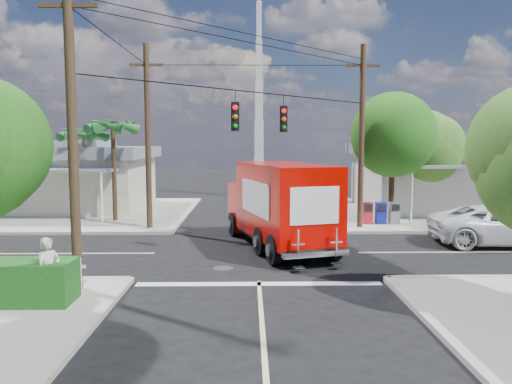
{
  "coord_description": "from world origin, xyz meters",
  "views": [
    {
      "loc": [
        -0.31,
        -19.17,
        4.31
      ],
      "look_at": [
        0.0,
        2.0,
        2.2
      ],
      "focal_mm": 35.0,
      "sensor_mm": 36.0,
      "label": 1
    }
  ],
  "objects": [
    {
      "name": "building_nw",
      "position": [
        -12.0,
        12.46,
        2.22
      ],
      "size": [
        10.8,
        10.2,
        4.3
      ],
      "color": "beige",
      "rests_on": "sidewalk_nw"
    },
    {
      "name": "ground",
      "position": [
        0.0,
        0.0,
        0.0
      ],
      "size": [
        120.0,
        120.0,
        0.0
      ],
      "primitive_type": "plane",
      "color": "black",
      "rests_on": "ground"
    },
    {
      "name": "delivery_truck",
      "position": [
        0.93,
        1.0,
        1.76
      ],
      "size": [
        4.44,
        8.35,
        3.47
      ],
      "color": "black",
      "rests_on": "ground"
    },
    {
      "name": "tree_ne_back",
      "position": [
        9.81,
        8.96,
        4.19
      ],
      "size": [
        3.77,
        3.66,
        5.82
      ],
      "color": "#422D1C",
      "rests_on": "sidewalk_ne"
    },
    {
      "name": "sidewalk_ne",
      "position": [
        10.88,
        10.88,
        0.07
      ],
      "size": [
        14.12,
        14.12,
        0.14
      ],
      "color": "#A29D92",
      "rests_on": "ground"
    },
    {
      "name": "utility_poles",
      "position": [
        -1.58,
        1.6,
        4.67
      ],
      "size": [
        12.0,
        10.68,
        9.0
      ],
      "color": "#473321",
      "rests_on": "ground"
    },
    {
      "name": "building_ne",
      "position": [
        12.5,
        11.97,
        2.32
      ],
      "size": [
        11.8,
        10.2,
        4.5
      ],
      "color": "beige",
      "rests_on": "sidewalk_ne"
    },
    {
      "name": "palm_nw_front",
      "position": [
        -7.5,
        7.5,
        5.04
      ],
      "size": [
        3.01,
        3.08,
        5.59
      ],
      "color": "#422D1C",
      "rests_on": "sidewalk_nw"
    },
    {
      "name": "pedestrian",
      "position": [
        -5.43,
        -6.61,
        1.02
      ],
      "size": [
        0.72,
        0.77,
        1.77
      ],
      "primitive_type": "imported",
      "rotation": [
        0.0,
        0.0,
        0.94
      ],
      "color": "beige",
      "rests_on": "sidewalk_sw"
    },
    {
      "name": "vending_boxes",
      "position": [
        6.5,
        6.2,
        0.69
      ],
      "size": [
        1.9,
        0.5,
        1.1
      ],
      "color": "red",
      "rests_on": "sidewalk_ne"
    },
    {
      "name": "tree_ne_front",
      "position": [
        7.21,
        6.76,
        4.77
      ],
      "size": [
        4.21,
        4.14,
        6.66
      ],
      "color": "#422D1C",
      "rests_on": "sidewalk_ne"
    },
    {
      "name": "palm_nw_back",
      "position": [
        -9.5,
        9.0,
        4.67
      ],
      "size": [
        3.01,
        3.08,
        5.19
      ],
      "color": "#422D1C",
      "rests_on": "sidewalk_nw"
    },
    {
      "name": "sidewalk_nw",
      "position": [
        -10.88,
        10.88,
        0.07
      ],
      "size": [
        14.12,
        14.12,
        0.14
      ],
      "color": "#A29D92",
      "rests_on": "ground"
    },
    {
      "name": "road_markings",
      "position": [
        0.0,
        -1.47,
        0.01
      ],
      "size": [
        32.0,
        32.0,
        0.01
      ],
      "color": "beige",
      "rests_on": "ground"
    },
    {
      "name": "parked_car",
      "position": [
        10.43,
        1.38,
        0.83
      ],
      "size": [
        6.13,
        3.07,
        1.67
      ],
      "primitive_type": "imported",
      "rotation": [
        0.0,
        0.0,
        1.52
      ],
      "color": "silver",
      "rests_on": "ground"
    },
    {
      "name": "radio_tower",
      "position": [
        0.5,
        20.0,
        5.64
      ],
      "size": [
        0.8,
        0.8,
        17.0
      ],
      "color": "silver",
      "rests_on": "ground"
    }
  ]
}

